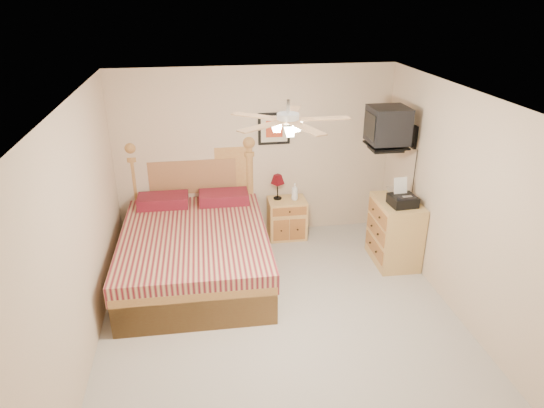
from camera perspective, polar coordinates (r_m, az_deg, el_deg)
The scene contains 17 objects.
floor at distance 5.65m, azimuth 1.17°, elevation -13.51°, with size 4.50×4.50×0.00m, color #A59E95.
ceiling at distance 4.58m, azimuth 1.44°, elevation 12.16°, with size 4.00×4.50×0.04m, color white.
wall_back at distance 7.05m, azimuth -1.97°, elevation 5.91°, with size 4.00×0.04×2.50m, color #C8AF93.
wall_front at distance 3.18m, azimuth 8.95°, elevation -19.89°, with size 4.00×0.04×2.50m, color #C8AF93.
wall_left at distance 5.06m, azimuth -21.64°, elevation -3.46°, with size 0.04×4.50×2.50m, color #C8AF93.
wall_right at distance 5.67m, azimuth 21.61°, elevation -0.51°, with size 0.04×4.50×2.50m, color #C8AF93.
bed at distance 6.14m, azimuth -9.26°, elevation -2.19°, with size 1.79×2.35×1.52m, color #AF6C39, non-canonical shape.
nightstand at distance 7.25m, azimuth 1.76°, elevation -1.69°, with size 0.55×0.41×0.60m, color tan.
table_lamp at distance 7.09m, azimuth 0.66°, elevation 2.04°, with size 0.20×0.20×0.38m, color #560910, non-canonical shape.
lotion_bottle at distance 7.08m, azimuth 2.69°, elevation 1.46°, with size 0.10×0.10×0.26m, color white.
framed_picture at distance 6.97m, azimuth 0.24°, elevation 8.86°, with size 0.46×0.04×0.46m, color black.
dresser at distance 6.73m, azimuth 14.25°, elevation -3.18°, with size 0.53×0.76×0.90m, color tan.
fax_machine at distance 6.37m, azimuth 15.23°, elevation 1.26°, with size 0.32×0.34×0.34m, color black, non-canonical shape.
magazine_lower at distance 6.74m, azimuth 13.55°, elevation 1.25°, with size 0.20×0.27×0.03m, color #B7AA91.
magazine_upper at distance 6.77m, azimuth 13.69°, elevation 1.57°, with size 0.20×0.27×0.02m, color tan.
wall_tv at distance 6.50m, azimuth 14.70°, elevation 8.71°, with size 0.56×0.46×0.58m, color black, non-canonical shape.
ceiling_fan at distance 4.42m, azimuth 1.89°, elevation 9.85°, with size 1.14×1.14×0.28m, color silver, non-canonical shape.
Camera 1 is at (-0.81, -4.41, 3.44)m, focal length 32.00 mm.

